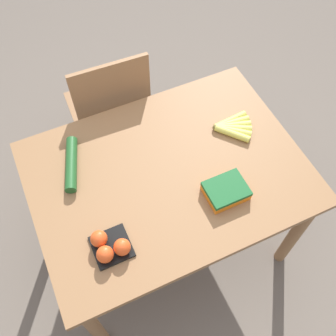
{
  "coord_description": "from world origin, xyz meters",
  "views": [
    {
      "loc": [
        -0.37,
        -0.81,
        2.17
      ],
      "look_at": [
        0.0,
        0.0,
        0.76
      ],
      "focal_mm": 42.0,
      "sensor_mm": 36.0,
      "label": 1
    }
  ],
  "objects": [
    {
      "name": "ground_plane",
      "position": [
        0.0,
        0.0,
        0.0
      ],
      "size": [
        12.0,
        12.0,
        0.0
      ],
      "primitive_type": "plane",
      "color": "#665B51"
    },
    {
      "name": "cucumber_near",
      "position": [
        -0.37,
        0.2,
        0.75
      ],
      "size": [
        0.13,
        0.27,
        0.05
      ],
      "color": "#1E5123",
      "rests_on": "dining_table"
    },
    {
      "name": "banana_bunch",
      "position": [
        0.36,
        0.09,
        0.75
      ],
      "size": [
        0.18,
        0.17,
        0.03
      ],
      "color": "brown",
      "rests_on": "dining_table"
    },
    {
      "name": "tomato_pack",
      "position": [
        -0.35,
        -0.23,
        0.77
      ],
      "size": [
        0.15,
        0.15,
        0.08
      ],
      "color": "black",
      "rests_on": "dining_table"
    },
    {
      "name": "chair",
      "position": [
        -0.06,
        0.63,
        0.49
      ],
      "size": [
        0.43,
        0.41,
        0.94
      ],
      "rotation": [
        0.0,
        0.0,
        3.11
      ],
      "color": "#8E6642",
      "rests_on": "ground_plane"
    },
    {
      "name": "dining_table",
      "position": [
        0.0,
        0.0,
        0.62
      ],
      "size": [
        1.18,
        0.87,
        0.73
      ],
      "color": "olive",
      "rests_on": "ground_plane"
    },
    {
      "name": "carrot_bag",
      "position": [
        0.17,
        -0.2,
        0.76
      ],
      "size": [
        0.17,
        0.14,
        0.05
      ],
      "color": "orange",
      "rests_on": "dining_table"
    }
  ]
}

